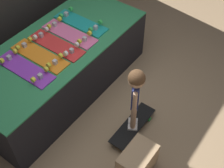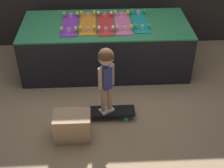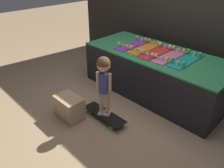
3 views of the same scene
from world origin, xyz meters
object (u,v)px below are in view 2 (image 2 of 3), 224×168
Objects in this scene: skateboard_on_floor at (107,112)px; storage_box at (73,126)px; skateboard_pink_on_rack at (123,22)px; skateboard_red_on_rack at (105,23)px; skateboard_teal_on_rack at (140,21)px; child at (106,69)px; skateboard_orange_on_rack at (88,23)px; skateboard_purple_on_rack at (70,24)px.

skateboard_on_floor is 0.49m from storage_box.
storage_box is (-0.64, -1.38, -0.54)m from skateboard_pink_on_rack.
skateboard_pink_on_rack is at bearing 76.41° from skateboard_on_floor.
skateboard_red_on_rack is 0.23m from skateboard_pink_on_rack.
child is at bearing -114.07° from skateboard_teal_on_rack.
child reaches higher than skateboard_pink_on_rack.
skateboard_pink_on_rack is (0.23, 0.01, 0.00)m from skateboard_red_on_rack.
skateboard_red_on_rack is 1.00× the size of skateboard_teal_on_rack.
storage_box is at bearing -114.88° from skateboard_pink_on_rack.
skateboard_orange_on_rack is at bearing 174.69° from skateboard_red_on_rack.
skateboard_teal_on_rack is (0.23, 0.03, 0.00)m from skateboard_pink_on_rack.
skateboard_red_on_rack is 1.06m from child.
skateboard_purple_on_rack reaches higher than storage_box.
skateboard_orange_on_rack is 1.00× the size of skateboard_red_on_rack.
skateboard_on_floor is (-0.26, -1.08, -0.62)m from skateboard_pink_on_rack.
child is (0.21, -1.09, -0.03)m from skateboard_orange_on_rack.
skateboard_pink_on_rack is 0.83× the size of child.
skateboard_purple_on_rack is 0.47m from skateboard_red_on_rack.
skateboard_purple_on_rack is 0.93m from skateboard_teal_on_rack.
skateboard_purple_on_rack is at bearing 81.62° from child.
skateboard_teal_on_rack is 0.83× the size of child.
child is (-0.03, -1.06, -0.03)m from skateboard_red_on_rack.
skateboard_red_on_rack is 1.04× the size of skateboard_on_floor.
skateboard_red_on_rack is at bearing 57.71° from child.
skateboard_pink_on_rack is 1.00× the size of skateboard_teal_on_rack.
skateboard_teal_on_rack is 1.36m from skateboard_on_floor.
child reaches higher than skateboard_teal_on_rack.
skateboard_teal_on_rack is 1.74m from storage_box.
skateboard_on_floor is at bearing -67.54° from skateboard_purple_on_rack.
skateboard_orange_on_rack is 1.00× the size of skateboard_pink_on_rack.
child reaches higher than skateboard_purple_on_rack.
skateboard_purple_on_rack reaches higher than skateboard_on_floor.
skateboard_orange_on_rack is 0.70m from skateboard_teal_on_rack.
skateboard_teal_on_rack is at bearing 5.11° from skateboard_red_on_rack.
child is (-0.00, 0.00, 0.60)m from skateboard_on_floor.
child is at bearing -67.54° from skateboard_purple_on_rack.
skateboard_purple_on_rack and skateboard_teal_on_rack have the same top height.
skateboard_teal_on_rack is (0.47, 0.04, 0.00)m from skateboard_red_on_rack.
skateboard_pink_on_rack is at bearing -172.89° from skateboard_teal_on_rack.
skateboard_teal_on_rack is at bearing 1.64° from skateboard_orange_on_rack.
child is at bearing 93.58° from skateboard_on_floor.
child is (0.44, -1.06, -0.03)m from skateboard_purple_on_rack.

